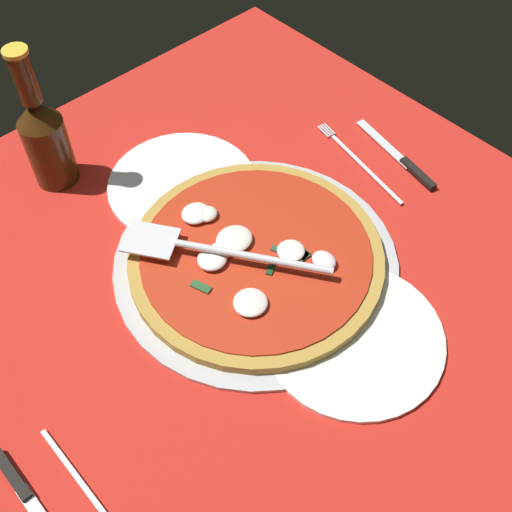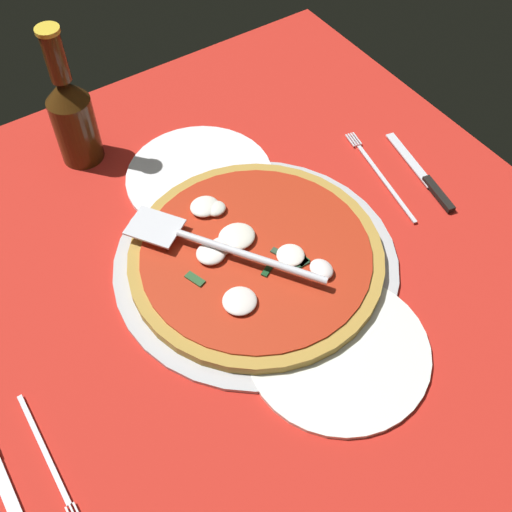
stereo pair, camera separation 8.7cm
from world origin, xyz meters
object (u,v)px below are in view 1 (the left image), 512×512
(dinner_plate_right, at_px, (182,185))
(place_setting_near, at_px, (381,162))
(place_setting_far, at_px, (57,497))
(beer_bottle, at_px, (44,136))
(pizza, at_px, (255,256))
(pizza_server, at_px, (216,251))
(dinner_plate_left, at_px, (354,338))

(dinner_plate_right, bearing_deg, place_setting_near, -123.79)
(place_setting_far, height_order, beer_bottle, beer_bottle)
(pizza, relative_size, pizza_server, 1.38)
(beer_bottle, bearing_deg, pizza, -161.83)
(place_setting_far, bearing_deg, pizza_server, 109.46)
(dinner_plate_right, bearing_deg, place_setting_far, 124.55)
(dinner_plate_left, xyz_separation_m, place_setting_far, (0.09, 0.38, -0.00))
(dinner_plate_left, distance_m, place_setting_far, 0.39)
(dinner_plate_left, relative_size, beer_bottle, 1.00)
(dinner_plate_left, bearing_deg, beer_bottle, 13.21)
(place_setting_near, xyz_separation_m, beer_bottle, (0.32, 0.39, 0.08))
(place_setting_near, distance_m, place_setting_far, 0.66)
(dinner_plate_left, height_order, pizza_server, pizza_server)
(dinner_plate_left, relative_size, pizza, 0.66)
(pizza, bearing_deg, place_setting_near, -87.93)
(pizza, distance_m, place_setting_near, 0.28)
(pizza, relative_size, beer_bottle, 1.52)
(dinner_plate_right, height_order, beer_bottle, beer_bottle)
(dinner_plate_left, xyz_separation_m, dinner_plate_right, (0.36, -0.01, 0.00))
(pizza_server, distance_m, place_setting_far, 0.35)
(pizza_server, relative_size, place_setting_near, 1.08)
(pizza, xyz_separation_m, place_setting_far, (-0.09, 0.37, -0.02))
(beer_bottle, bearing_deg, dinner_plate_right, -138.49)
(dinner_plate_left, bearing_deg, place_setting_near, -55.96)
(dinner_plate_left, relative_size, pizza_server, 0.91)
(dinner_plate_right, xyz_separation_m, beer_bottle, (0.15, 0.13, 0.08))
(dinner_plate_right, bearing_deg, dinner_plate_left, 178.34)
(place_setting_near, height_order, place_setting_far, same)
(dinner_plate_left, height_order, pizza, pizza)
(pizza, xyz_separation_m, pizza_server, (0.03, 0.05, 0.03))
(pizza_server, distance_m, place_setting_near, 0.33)
(pizza_server, height_order, place_setting_far, pizza_server)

